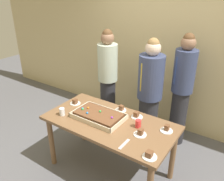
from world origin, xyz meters
The scene contains 16 objects.
ground_plane centered at (0.00, 0.00, 0.00)m, with size 12.00×12.00×0.00m, color #5B5B60.
interior_back_panel centered at (0.00, 1.60, 1.50)m, with size 8.00×0.12×3.00m, color #CCB784.
party_table centered at (0.00, 0.00, 0.69)m, with size 1.65×0.84×0.80m.
sheet_cake centered at (-0.16, -0.01, 0.83)m, with size 0.65×0.40×0.10m.
plated_slice_near_left centered at (-0.67, 0.10, 0.82)m, with size 0.15×0.15×0.08m.
plated_slice_near_right centered at (0.45, -0.04, 0.82)m, with size 0.15×0.15×0.08m.
plated_slice_far_left centered at (0.70, -0.32, 0.82)m, with size 0.15×0.15×0.07m.
plated_slice_far_right centered at (0.67, 0.20, 0.82)m, with size 0.15×0.15×0.08m.
plated_slice_center_front centered at (-0.02, 0.30, 0.82)m, with size 0.15×0.15×0.08m.
plated_slice_center_back centered at (0.23, 0.27, 0.82)m, with size 0.15×0.15×0.08m.
drink_cup_nearest centered at (0.36, 0.08, 0.85)m, with size 0.07×0.07×0.10m, color red.
drink_cup_middle centered at (-0.60, -0.23, 0.85)m, with size 0.07×0.07×0.10m, color white.
cake_server_utensil centered at (0.39, -0.29, 0.80)m, with size 0.03×0.20×0.01m, color silver.
person_serving_front centered at (-0.63, 0.86, 0.92)m, with size 0.32×0.32×1.74m.
person_green_shirt_behind centered at (0.51, 1.15, 0.93)m, with size 0.32×0.32×1.77m.
person_striped_tie_right centered at (0.14, 0.84, 0.88)m, with size 0.37×0.37×1.71m.
Camera 1 is at (1.41, -2.02, 2.38)m, focal length 37.14 mm.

